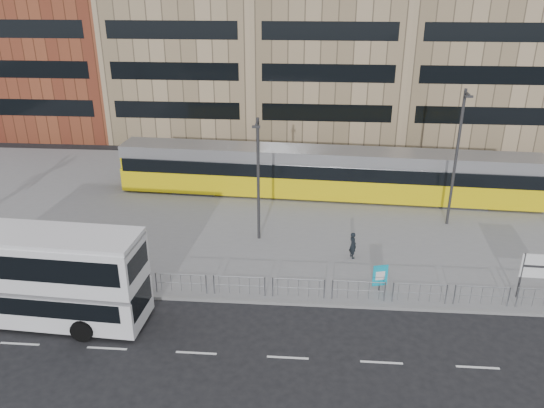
# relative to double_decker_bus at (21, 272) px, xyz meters

# --- Properties ---
(ground) EXTENTS (120.00, 120.00, 0.00)m
(ground) POSITION_rel_double_decker_bus_xyz_m (10.53, 2.00, -2.49)
(ground) COLOR black
(ground) RESTS_ON ground
(plaza) EXTENTS (64.00, 24.00, 0.15)m
(plaza) POSITION_rel_double_decker_bus_xyz_m (10.53, 14.00, -2.41)
(plaza) COLOR gray
(plaza) RESTS_ON ground
(kerb) EXTENTS (64.00, 0.25, 0.17)m
(kerb) POSITION_rel_double_decker_bus_xyz_m (10.53, 2.05, -2.41)
(kerb) COLOR gray
(kerb) RESTS_ON ground
(building_row) EXTENTS (70.40, 18.40, 31.20)m
(building_row) POSITION_rel_double_decker_bus_xyz_m (12.07, 36.27, 10.42)
(building_row) COLOR brown
(building_row) RESTS_ON ground
(pedestrian_barrier) EXTENTS (32.07, 0.07, 1.10)m
(pedestrian_barrier) POSITION_rel_double_decker_bus_xyz_m (12.53, 2.50, -1.51)
(pedestrian_barrier) COLOR #94969C
(pedestrian_barrier) RESTS_ON plaza
(road_markings) EXTENTS (62.00, 0.12, 0.01)m
(road_markings) POSITION_rel_double_decker_bus_xyz_m (11.53, -2.00, -2.48)
(road_markings) COLOR white
(road_markings) RESTS_ON ground
(double_decker_bus) EXTENTS (11.64, 3.43, 4.60)m
(double_decker_bus) POSITION_rel_double_decker_bus_xyz_m (0.00, 0.00, 0.00)
(double_decker_bus) COLOR white
(double_decker_bus) RESTS_ON ground
(tram) EXTENTS (30.39, 4.58, 3.57)m
(tram) POSITION_rel_double_decker_bus_xyz_m (14.34, 16.29, -0.55)
(tram) COLOR yellow
(tram) RESTS_ON plaza
(station_sign) EXTENTS (2.16, 0.19, 2.48)m
(station_sign) POSITION_rel_double_decker_bus_xyz_m (24.85, 3.35, -0.62)
(station_sign) COLOR #2D2D30
(station_sign) RESTS_ON plaza
(ad_panel) EXTENTS (0.77, 0.25, 1.47)m
(ad_panel) POSITION_rel_double_decker_bus_xyz_m (16.98, 3.48, -1.48)
(ad_panel) COLOR #2D2D30
(ad_panel) RESTS_ON plaza
(pedestrian) EXTENTS (0.57, 0.68, 1.59)m
(pedestrian) POSITION_rel_double_decker_bus_xyz_m (15.80, 6.91, -1.54)
(pedestrian) COLOR black
(pedestrian) RESTS_ON plaza
(traffic_light_west) EXTENTS (0.18, 0.21, 3.10)m
(traffic_light_west) POSITION_rel_double_decker_bus_xyz_m (0.87, 3.47, -0.36)
(traffic_light_west) COLOR #2D2D30
(traffic_light_west) RESTS_ON plaza
(lamp_post_west) EXTENTS (0.45, 1.04, 7.62)m
(lamp_post_west) POSITION_rel_double_decker_bus_xyz_m (10.17, 8.90, 1.84)
(lamp_post_west) COLOR #2D2D30
(lamp_post_west) RESTS_ON plaza
(lamp_post_east) EXTENTS (0.45, 1.04, 8.86)m
(lamp_post_east) POSITION_rel_double_decker_bus_xyz_m (22.31, 11.97, 2.47)
(lamp_post_east) COLOR #2D2D30
(lamp_post_east) RESTS_ON plaza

